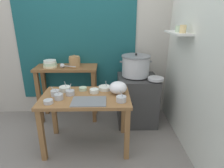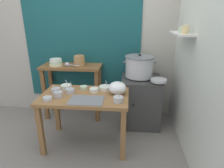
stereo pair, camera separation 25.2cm
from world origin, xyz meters
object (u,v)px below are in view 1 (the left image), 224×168
ladle (63,66)px  serving_tray (89,101)px  prep_bowl_4 (65,89)px  steamer_pot (136,66)px  prep_bowl_5 (94,91)px  stove_block (137,99)px  prep_bowl_1 (48,101)px  prep_bowl_8 (70,92)px  clay_pot (75,62)px  prep_bowl_7 (59,96)px  plastic_bag (118,88)px  back_shelf_table (67,80)px  prep_bowl_3 (105,88)px  bowl_stack_enamel (50,64)px  wide_pan (156,79)px  prep_bowl_6 (121,99)px  prep_bowl_0 (83,89)px  prep_bowl_2 (55,93)px  prep_table (86,104)px

ladle → serving_tray: ladle is taller
ladle → prep_bowl_4: 0.54m
steamer_pot → prep_bowl_5: size_ratio=4.16×
stove_block → prep_bowl_5: (-0.64, -0.51, 0.36)m
prep_bowl_1 → prep_bowl_8: size_ratio=0.74×
clay_pot → prep_bowl_7: bearing=-94.8°
plastic_bag → prep_bowl_4: bearing=172.1°
back_shelf_table → prep_bowl_7: back_shelf_table is taller
prep_bowl_3 → back_shelf_table: bearing=138.6°
back_shelf_table → serving_tray: 1.01m
serving_tray → prep_bowl_8: (-0.25, 0.21, 0.03)m
ladle → steamer_pot: bearing=-1.5°
back_shelf_table → clay_pot: 0.33m
stove_block → bowl_stack_enamel: (-1.35, 0.10, 0.57)m
prep_bowl_8 → plastic_bag: bearing=2.9°
plastic_bag → prep_bowl_3: plastic_bag is taller
prep_bowl_1 → stove_block: bearing=35.5°
prep_bowl_7 → serving_tray: bearing=-11.6°
wide_pan → prep_bowl_6: (-0.54, -0.59, -0.04)m
prep_bowl_7 → prep_bowl_0: bearing=48.2°
prep_bowl_1 → prep_bowl_7: 0.14m
prep_bowl_4 → prep_bowl_7: bearing=-94.2°
bowl_stack_enamel → prep_bowl_8: bearing=-58.5°
prep_bowl_4 → stove_block: bearing=23.5°
plastic_bag → prep_bowl_3: size_ratio=1.36×
prep_bowl_1 → ladle: bearing=90.4°
clay_pot → ladle: size_ratio=0.74×
stove_block → plastic_bag: plastic_bag is taller
plastic_bag → prep_bowl_8: (-0.60, -0.03, -0.05)m
prep_bowl_2 → prep_bowl_4: prep_bowl_4 is taller
plastic_bag → prep_bowl_6: plastic_bag is taller
ladle → prep_bowl_3: size_ratio=1.51×
prep_bowl_3 → prep_bowl_5: (-0.13, -0.10, 0.00)m
bowl_stack_enamel → ladle: (0.21, -0.05, -0.02)m
prep_bowl_0 → prep_bowl_8: 0.21m
steamer_pot → prep_bowl_6: 0.87m
prep_table → clay_pot: size_ratio=5.94×
wide_pan → prep_bowl_6: 0.79m
prep_table → prep_bowl_6: 0.49m
prep_bowl_2 → prep_bowl_7: prep_bowl_7 is taller
clay_pot → serving_tray: bearing=-72.1°
plastic_bag → prep_bowl_0: bearing=165.6°
prep_bowl_3 → prep_table: bearing=-139.7°
stove_block → prep_bowl_7: 1.32m
bowl_stack_enamel → prep_bowl_2: bowl_stack_enamel is taller
prep_bowl_5 → prep_bowl_6: prep_bowl_6 is taller
serving_tray → prep_bowl_4: bearing=135.9°
bowl_stack_enamel → plastic_bag: bowl_stack_enamel is taller
prep_bowl_2 → stove_block: bearing=27.8°
bowl_stack_enamel → serving_tray: bearing=-52.9°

